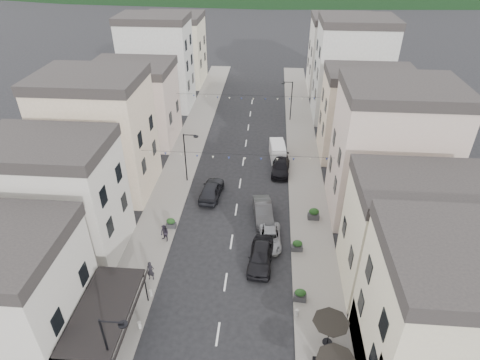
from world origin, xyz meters
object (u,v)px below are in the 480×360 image
object	(u,v)px
pedestrian_b	(165,233)
pedestrian_a	(150,271)
parked_car_e	(211,190)
parked_car_b	(263,211)
parked_car_c	(270,238)
delivery_van	(278,151)
parked_car_d	(281,167)
parked_car_a	(261,256)

from	to	relation	value
pedestrian_b	pedestrian_a	bearing A→B (deg)	-58.45
parked_car_e	pedestrian_a	distance (m)	12.84
parked_car_b	pedestrian_a	world-z (taller)	pedestrian_a
parked_car_c	pedestrian_b	world-z (taller)	pedestrian_b
parked_car_b	delivery_van	size ratio (longest dim) A/B	1.09
pedestrian_a	pedestrian_b	xyz separation A→B (m)	(0.02, 4.78, -0.01)
parked_car_d	delivery_van	size ratio (longest dim) A/B	1.12
parked_car_a	pedestrian_a	xyz separation A→B (m)	(-8.93, -2.64, 0.16)
parked_car_e	pedestrian_b	bearing A→B (deg)	72.40
parked_car_a	delivery_van	bearing A→B (deg)	90.12
parked_car_b	pedestrian_b	distance (m)	9.92
parked_car_c	delivery_van	world-z (taller)	delivery_van
parked_car_d	parked_car_e	distance (m)	9.41
parked_car_a	pedestrian_a	distance (m)	9.31
parked_car_b	parked_car_d	xyz separation A→B (m)	(1.80, 9.03, -0.07)
pedestrian_a	pedestrian_b	distance (m)	4.78
parked_car_b	parked_car_e	bearing A→B (deg)	142.04
parked_car_b	pedestrian_a	size ratio (longest dim) A/B	2.74
parked_car_d	pedestrian_b	distance (m)	17.13
parked_car_b	pedestrian_a	distance (m)	12.77
parked_car_a	parked_car_d	xyz separation A→B (m)	(1.80, 15.51, -0.12)
parked_car_a	parked_car_b	distance (m)	6.48
parked_car_a	pedestrian_b	bearing A→B (deg)	170.88
parked_car_a	parked_car_d	world-z (taller)	parked_car_a
delivery_van	parked_car_c	bearing A→B (deg)	-97.74
parked_car_b	parked_car_e	world-z (taller)	parked_car_e
parked_car_a	delivery_van	xyz separation A→B (m)	(1.41, 18.86, 0.17)
parked_car_e	delivery_van	world-z (taller)	delivery_van
pedestrian_a	parked_car_b	bearing A→B (deg)	44.58
parked_car_a	parked_car_b	world-z (taller)	parked_car_a
delivery_van	parked_car_b	bearing A→B (deg)	-101.87
parked_car_d	parked_car_e	world-z (taller)	parked_car_e
parked_car_e	delivery_van	bearing A→B (deg)	-122.47
parked_car_d	parked_car_c	bearing A→B (deg)	-91.36
parked_car_d	pedestrian_a	bearing A→B (deg)	-117.22
parked_car_a	pedestrian_a	bearing A→B (deg)	-159.16
parked_car_c	parked_car_e	world-z (taller)	parked_car_e
parked_car_a	parked_car_b	xyz separation A→B (m)	(0.00, 6.48, -0.05)
pedestrian_a	pedestrian_b	world-z (taller)	pedestrian_a
parked_car_d	parked_car_b	bearing A→B (deg)	-97.90
parked_car_e	pedestrian_a	xyz separation A→B (m)	(-3.27, -12.42, 0.15)
parked_car_c	pedestrian_b	size ratio (longest dim) A/B	2.48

